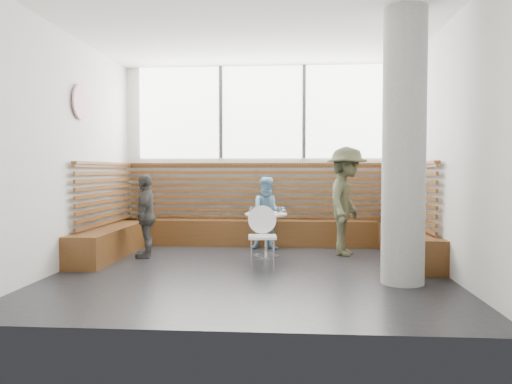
# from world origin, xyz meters

# --- Properties ---
(room) EXTENTS (5.00, 5.00, 3.20)m
(room) POSITION_xyz_m (0.00, 0.00, 1.60)
(room) COLOR silver
(room) RESTS_ON ground
(booth) EXTENTS (5.00, 2.50, 1.44)m
(booth) POSITION_xyz_m (0.00, 1.77, 0.41)
(booth) COLOR #4A2B12
(booth) RESTS_ON ground
(concrete_column) EXTENTS (0.50, 0.50, 3.20)m
(concrete_column) POSITION_xyz_m (1.85, -0.60, 1.60)
(concrete_column) COLOR gray
(concrete_column) RESTS_ON ground
(wall_art) EXTENTS (0.03, 0.50, 0.50)m
(wall_art) POSITION_xyz_m (-2.46, 0.40, 2.30)
(wall_art) COLOR white
(wall_art) RESTS_ON room
(cafe_table) EXTENTS (0.65, 0.65, 0.67)m
(cafe_table) POSITION_xyz_m (0.15, 1.09, 0.48)
(cafe_table) COLOR silver
(cafe_table) RESTS_ON ground
(cafe_chair) EXTENTS (0.40, 0.39, 0.83)m
(cafe_chair) POSITION_xyz_m (0.14, 0.37, 0.49)
(cafe_chair) COLOR white
(cafe_chair) RESTS_ON ground
(adult_man) EXTENTS (0.91, 1.23, 1.70)m
(adult_man) POSITION_xyz_m (1.39, 1.32, 0.85)
(adult_man) COLOR #40432C
(adult_man) RESTS_ON ground
(child_back) EXTENTS (0.66, 0.56, 1.22)m
(child_back) POSITION_xyz_m (0.15, 1.81, 0.61)
(child_back) COLOR #72A4C6
(child_back) RESTS_ON ground
(child_left) EXTENTS (0.41, 0.78, 1.27)m
(child_left) POSITION_xyz_m (-1.68, 0.90, 0.63)
(child_left) COLOR #423F3B
(child_left) RESTS_ON ground
(plate_near) EXTENTS (0.19, 0.19, 0.01)m
(plate_near) POSITION_xyz_m (0.07, 1.17, 0.67)
(plate_near) COLOR white
(plate_near) RESTS_ON cafe_table
(plate_far) EXTENTS (0.21, 0.21, 0.01)m
(plate_far) POSITION_xyz_m (0.23, 1.19, 0.67)
(plate_far) COLOR white
(plate_far) RESTS_ON cafe_table
(glass_left) EXTENTS (0.07, 0.07, 0.12)m
(glass_left) POSITION_xyz_m (-0.08, 1.04, 0.72)
(glass_left) COLOR white
(glass_left) RESTS_ON cafe_table
(glass_mid) EXTENTS (0.07, 0.07, 0.12)m
(glass_mid) POSITION_xyz_m (0.18, 1.02, 0.72)
(glass_mid) COLOR white
(glass_mid) RESTS_ON cafe_table
(glass_right) EXTENTS (0.08, 0.08, 0.12)m
(glass_right) POSITION_xyz_m (0.35, 1.08, 0.73)
(glass_right) COLOR white
(glass_right) RESTS_ON cafe_table
(menu_card) EXTENTS (0.22, 0.18, 0.00)m
(menu_card) POSITION_xyz_m (0.19, 0.90, 0.67)
(menu_card) COLOR #A5C64C
(menu_card) RESTS_ON cafe_table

